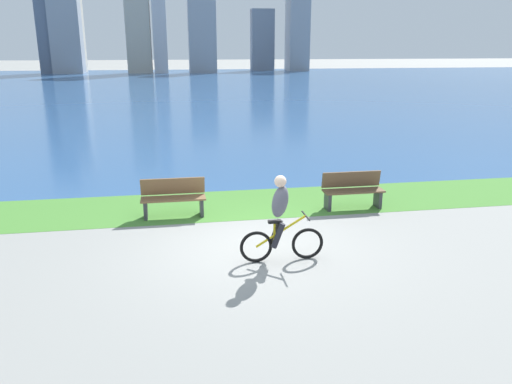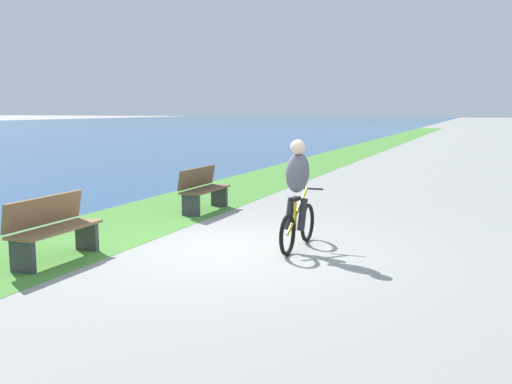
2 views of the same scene
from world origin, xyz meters
name	(u,v)px [view 1 (image 1 of 2)]	position (x,y,z in m)	size (l,w,h in m)	color
ground_plane	(255,247)	(0.00, 0.00, 0.00)	(300.00, 300.00, 0.00)	gray
grass_strip_bayside	(237,204)	(0.00, 2.88, 0.00)	(120.00, 2.51, 0.01)	#478433
bay_water_surface	(185,86)	(0.00, 42.78, 0.00)	(300.00, 77.29, 0.00)	#2D568C
cyclist_lead	(280,219)	(0.35, -0.70, 0.83)	(1.59, 0.52, 1.65)	black
bench_near_path	(173,198)	(-1.58, 2.23, 0.45)	(1.50, 0.47, 0.90)	brown
bench_far_along_path	(353,190)	(2.80, 2.13, 0.45)	(1.50, 0.47, 0.90)	brown
city_skyline_far_shore	(147,26)	(-4.48, 71.92, 6.88)	(41.19, 9.04, 16.79)	slate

